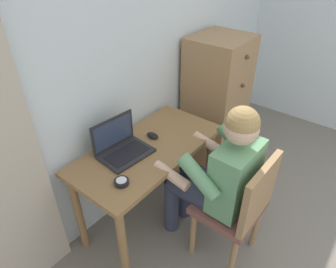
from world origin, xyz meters
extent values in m
cube|color=silver|center=(0.00, 2.20, 1.25)|extent=(4.80, 0.05, 2.50)
cube|color=olive|center=(-0.22, 1.85, 0.72)|extent=(1.13, 0.56, 0.03)
cylinder|color=olive|center=(-0.73, 1.63, 0.35)|extent=(0.06, 0.06, 0.70)
cylinder|color=olive|center=(0.28, 1.63, 0.35)|extent=(0.06, 0.06, 0.70)
cylinder|color=olive|center=(-0.73, 2.07, 0.35)|extent=(0.06, 0.06, 0.70)
cylinder|color=olive|center=(0.28, 2.07, 0.35)|extent=(0.06, 0.06, 0.70)
cube|color=#9E754C|center=(0.81, 1.91, 0.63)|extent=(0.53, 0.47, 1.26)
sphere|color=brown|center=(0.81, 1.66, 0.13)|extent=(0.04, 0.04, 0.04)
sphere|color=brown|center=(0.81, 1.66, 0.38)|extent=(0.04, 0.04, 0.04)
sphere|color=brown|center=(0.81, 1.66, 0.63)|extent=(0.04, 0.04, 0.04)
sphere|color=brown|center=(0.81, 1.66, 0.88)|extent=(0.04, 0.04, 0.04)
sphere|color=brown|center=(0.81, 1.66, 1.14)|extent=(0.04, 0.04, 0.04)
cube|color=brown|center=(-0.11, 1.24, 0.45)|extent=(0.43, 0.41, 0.05)
cube|color=#9E754C|center=(-0.11, 1.06, 0.68)|extent=(0.42, 0.05, 0.42)
cylinder|color=#9E754C|center=(0.06, 1.40, 0.21)|extent=(0.04, 0.04, 0.42)
cylinder|color=#9E754C|center=(-0.28, 1.40, 0.21)|extent=(0.04, 0.04, 0.42)
cylinder|color=#9E754C|center=(0.06, 1.08, 0.21)|extent=(0.04, 0.04, 0.42)
cylinder|color=#9E754C|center=(-0.28, 1.08, 0.21)|extent=(0.04, 0.04, 0.42)
cylinder|color=#33384C|center=(-0.02, 1.46, 0.49)|extent=(0.15, 0.40, 0.14)
cylinder|color=#33384C|center=(-0.20, 1.46, 0.49)|extent=(0.15, 0.40, 0.14)
cylinder|color=#33384C|center=(-0.01, 1.66, 0.25)|extent=(0.11, 0.11, 0.49)
cylinder|color=#33384C|center=(-0.19, 1.66, 0.25)|extent=(0.11, 0.11, 0.49)
cube|color=#609366|center=(-0.11, 1.23, 0.72)|extent=(0.36, 0.21, 0.46)
cylinder|color=#609366|center=(0.11, 1.36, 0.81)|extent=(0.10, 0.30, 0.25)
cylinder|color=#609366|center=(-0.33, 1.36, 0.81)|extent=(0.10, 0.30, 0.25)
cylinder|color=#DBAD8E|center=(0.12, 1.56, 0.70)|extent=(0.07, 0.27, 0.11)
cylinder|color=#DBAD8E|center=(-0.32, 1.56, 0.70)|extent=(0.07, 0.27, 0.11)
sphere|color=#DBAD8E|center=(-0.11, 1.24, 1.08)|extent=(0.20, 0.20, 0.20)
sphere|color=#9E7A47|center=(-0.11, 1.24, 1.11)|extent=(0.20, 0.20, 0.20)
cube|color=#232326|center=(-0.38, 1.91, 0.74)|extent=(0.36, 0.27, 0.02)
cube|color=black|center=(-0.38, 1.90, 0.76)|extent=(0.30, 0.18, 0.00)
cube|color=#232326|center=(-0.37, 2.03, 0.86)|extent=(0.34, 0.04, 0.22)
cube|color=#2D3851|center=(-0.37, 2.03, 0.86)|extent=(0.31, 0.03, 0.18)
ellipsoid|color=black|center=(-0.11, 1.90, 0.75)|extent=(0.07, 0.10, 0.03)
cylinder|color=black|center=(-0.60, 1.73, 0.75)|extent=(0.09, 0.09, 0.03)
cylinder|color=silver|center=(-0.60, 1.73, 0.77)|extent=(0.06, 0.06, 0.00)
camera|label=1|loc=(-1.45, 0.70, 1.98)|focal=31.79mm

